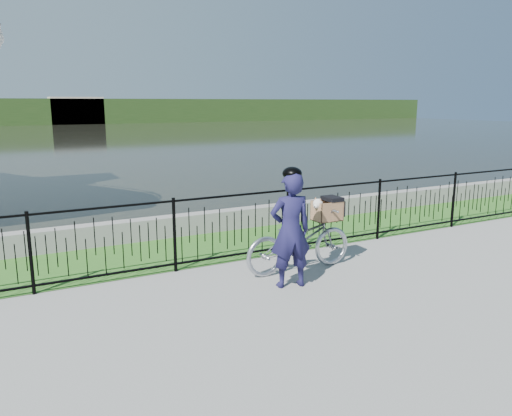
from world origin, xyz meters
TOP-DOWN VIEW (x-y plane):
  - ground at (0.00, 0.00)m, footprint 120.00×120.00m
  - grass_strip at (0.00, 2.60)m, footprint 60.00×2.00m
  - water at (0.00, 33.00)m, footprint 120.00×120.00m
  - quay_wall at (0.00, 3.60)m, footprint 60.00×0.30m
  - fence at (0.00, 1.60)m, footprint 14.00×0.06m
  - far_treeline at (0.00, 60.00)m, footprint 120.00×6.00m
  - far_building_right at (6.00, 58.50)m, footprint 6.00×3.00m
  - bicycle_rig at (0.71, 0.77)m, footprint 1.81×0.63m
  - cyclist at (0.22, 0.25)m, footprint 0.65×0.49m

SIDE VIEW (x-z plane):
  - ground at x=0.00m, z-range 0.00..0.00m
  - water at x=0.00m, z-range 0.00..0.00m
  - grass_strip at x=0.00m, z-range 0.00..0.01m
  - quay_wall at x=0.00m, z-range 0.00..0.40m
  - bicycle_rig at x=0.71m, z-range -0.07..1.05m
  - fence at x=0.00m, z-range 0.00..1.15m
  - cyclist at x=0.22m, z-range -0.01..1.68m
  - far_treeline at x=0.00m, z-range 0.00..3.00m
  - far_building_right at x=6.00m, z-range 0.00..3.20m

